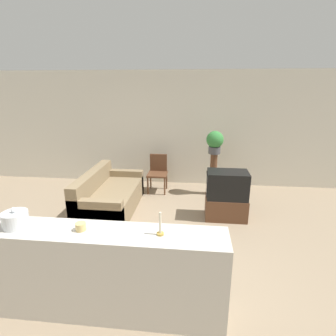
% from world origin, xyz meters
% --- Properties ---
extents(ground_plane, '(14.00, 14.00, 0.00)m').
position_xyz_m(ground_plane, '(0.00, 0.00, 0.00)').
color(ground_plane, gray).
extents(wall_back, '(9.00, 0.06, 2.70)m').
position_xyz_m(wall_back, '(0.00, 3.43, 1.35)').
color(wall_back, silver).
rests_on(wall_back, ground_plane).
extents(couch, '(0.92, 1.77, 0.77)m').
position_xyz_m(couch, '(-0.69, 1.71, 0.27)').
color(couch, '#847051').
rests_on(couch, ground_plane).
extents(tv_stand, '(0.74, 0.48, 0.40)m').
position_xyz_m(tv_stand, '(1.54, 1.63, 0.20)').
color(tv_stand, brown).
rests_on(tv_stand, ground_plane).
extents(television, '(0.73, 0.45, 0.49)m').
position_xyz_m(television, '(1.53, 1.63, 0.65)').
color(television, black).
rests_on(television, tv_stand).
extents(wooden_chair, '(0.44, 0.44, 0.84)m').
position_xyz_m(wooden_chair, '(0.10, 2.83, 0.47)').
color(wooden_chair, brown).
rests_on(wooden_chair, ground_plane).
extents(plant_stand, '(0.15, 0.15, 0.94)m').
position_xyz_m(plant_stand, '(1.36, 2.74, 0.47)').
color(plant_stand, brown).
rests_on(plant_stand, ground_plane).
extents(potted_plant, '(0.37, 0.37, 0.49)m').
position_xyz_m(potted_plant, '(1.36, 2.74, 1.21)').
color(potted_plant, '#4C4C51').
rests_on(potted_plant, plant_stand).
extents(foreground_counter, '(2.60, 0.44, 0.96)m').
position_xyz_m(foreground_counter, '(0.00, -0.66, 0.48)').
color(foreground_counter, beige).
rests_on(foreground_counter, ground_plane).
extents(decorative_bowl, '(0.25, 0.25, 0.21)m').
position_xyz_m(decorative_bowl, '(-0.83, -0.66, 1.04)').
color(decorative_bowl, silver).
rests_on(decorative_bowl, foreground_counter).
extents(candle_jar, '(0.10, 0.10, 0.08)m').
position_xyz_m(candle_jar, '(-0.15, -0.66, 1.00)').
color(candle_jar, tan).
rests_on(candle_jar, foreground_counter).
extents(candlestick, '(0.07, 0.07, 0.24)m').
position_xyz_m(candlestick, '(0.64, -0.66, 1.04)').
color(candlestick, '#B7933D').
rests_on(candlestick, foreground_counter).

